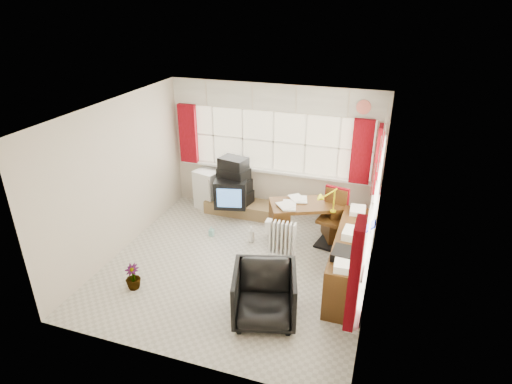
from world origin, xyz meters
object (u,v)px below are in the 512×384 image
credenza (351,258)px  desk_lamp (334,195)px  radiator (282,244)px  crt_tv (231,192)px  desk (307,220)px  tv_bench (242,207)px  office_chair (264,295)px  mini_fridge (209,189)px  task_chair (334,215)px

credenza → desk_lamp: bearing=118.5°
radiator → crt_tv: bearing=140.3°
desk → credenza: 1.28m
desk → crt_tv: (-1.55, 0.41, 0.12)m
tv_bench → crt_tv: crt_tv is taller
desk → desk_lamp: bearing=-20.5°
office_chair → radiator: bearing=80.4°
credenza → crt_tv: 2.77m
desk → office_chair: size_ratio=1.67×
radiator → crt_tv: 1.70m
office_chair → tv_bench: bearing=100.2°
office_chair → mini_fridge: 3.45m
task_chair → credenza: (0.43, -1.00, -0.15)m
desk_lamp → credenza: (0.41, -0.76, -0.63)m
office_chair → crt_tv: size_ratio=1.19×
office_chair → radiator: (-0.16, 1.45, -0.11)m
desk → credenza: size_ratio=0.69×
task_chair → tv_bench: (-1.85, 0.52, -0.41)m
tv_bench → crt_tv: (-0.14, -0.18, 0.39)m
desk → mini_fridge: bearing=162.6°
mini_fridge → office_chair: bearing=-54.0°
task_chair → office_chair: size_ratio=1.22×
office_chair → tv_bench: 3.02m
crt_tv → mini_fridge: crt_tv is taller
task_chair → mini_fridge: (-2.57, 0.60, -0.14)m
desk_lamp → radiator: size_ratio=0.65×
task_chair → crt_tv: (-1.99, 0.34, -0.02)m
task_chair → crt_tv: 2.02m
desk → crt_tv: 1.60m
desk → tv_bench: desk is taller
desk → mini_fridge: mini_fridge is taller
credenza → tv_bench: size_ratio=1.43×
tv_bench → mini_fridge: bearing=173.6°
tv_bench → desk_lamp: bearing=-22.1°
radiator → mini_fridge: (-1.88, 1.34, 0.12)m
desk → desk_lamp: (0.46, -0.17, 0.62)m
desk → credenza: credenza is taller
radiator → tv_bench: bearing=132.7°
crt_tv → mini_fridge: 0.65m
crt_tv → mini_fridge: size_ratio=0.89×
credenza → mini_fridge: bearing=151.9°
task_chair → tv_bench: 1.97m
desk_lamp → crt_tv: size_ratio=0.61×
desk → mini_fridge: 2.23m
tv_bench → crt_tv: bearing=-127.2°
radiator → tv_bench: size_ratio=0.47×
desk → office_chair: bearing=-92.5°
crt_tv → desk: bearing=-14.7°
credenza → radiator: bearing=166.8°
mini_fridge → tv_bench: bearing=-6.4°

